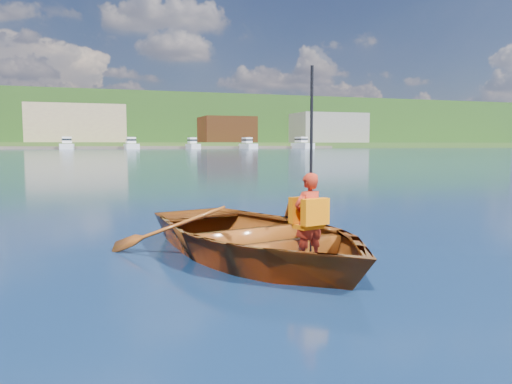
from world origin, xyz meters
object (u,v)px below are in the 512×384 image
(child_paddler, at_px, (309,216))
(rowboat, at_px, (255,236))
(marina_yachts, at_px, (64,144))
(dock, at_px, (88,148))

(child_paddler, bearing_deg, rowboat, 113.57)
(marina_yachts, bearing_deg, rowboat, -86.66)
(rowboat, distance_m, dock, 148.89)
(rowboat, relative_size, child_paddler, 2.10)
(rowboat, distance_m, marina_yachts, 144.45)
(dock, bearing_deg, marina_yachts, -143.89)
(rowboat, xyz_separation_m, child_paddler, (0.36, -0.84, 0.36))
(rowboat, relative_size, dock, 0.03)
(rowboat, bearing_deg, child_paddler, -66.43)
(dock, distance_m, marina_yachts, 7.99)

